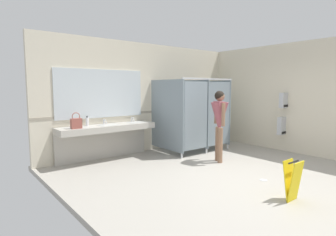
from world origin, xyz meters
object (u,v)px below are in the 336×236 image
Objects in this scene: paper_towel_dispenser_lower at (282,126)px; soap_dispenser at (87,121)px; paper_towel_dispenser_upper at (284,100)px; wet_floor_sign at (293,180)px; handbag at (76,123)px; person_standing at (219,117)px.

soap_dispenser is at bearing 153.82° from paper_towel_dispenser_lower.
paper_towel_dispenser_upper reaches higher than wet_floor_sign.
soap_dispenser reaches higher than paper_towel_dispenser_lower.
handbag is 1.55× the size of soap_dispenser.
wet_floor_sign is at bearing -148.80° from paper_towel_dispenser_upper.
wet_floor_sign is (1.88, -3.77, -0.64)m from handbag.
person_standing reaches higher than handbag.
handbag is (-2.73, 1.58, -0.07)m from person_standing.
wet_floor_sign is (-3.02, -1.85, -0.37)m from paper_towel_dispenser_lower.
person_standing is 2.46m from wet_floor_sign.
person_standing is 7.34× the size of soap_dispenser.
paper_towel_dispenser_upper is 5.08m from soap_dispenser.
paper_towel_dispenser_lower is at bearing 31.52° from wet_floor_sign.
paper_towel_dispenser_lower is 0.29× the size of person_standing.
wet_floor_sign is (-0.85, -2.19, -0.72)m from person_standing.
handbag is 0.49m from soap_dispenser.
soap_dispenser is at bearing 153.59° from paper_towel_dispenser_upper.
person_standing is at bearing 171.21° from paper_towel_dispenser_lower.
person_standing reaches higher than wet_floor_sign.
soap_dispenser is (0.37, 0.32, -0.02)m from handbag.
wet_floor_sign is at bearing -63.48° from handbag.
handbag is at bearing 116.52° from wet_floor_sign.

